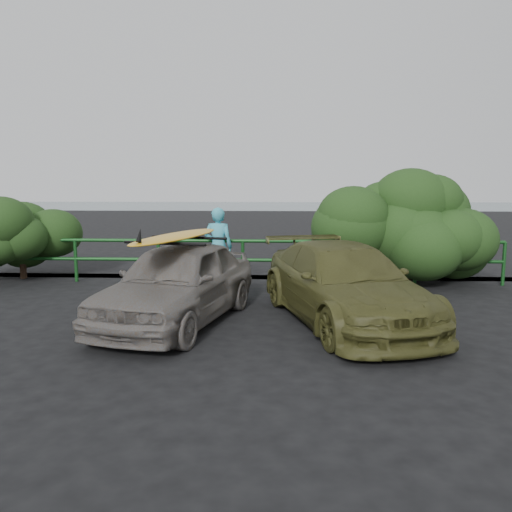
% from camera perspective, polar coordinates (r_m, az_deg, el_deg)
% --- Properties ---
extents(ground, '(80.00, 80.00, 0.00)m').
position_cam_1_polar(ground, '(7.17, -12.71, -10.63)').
color(ground, black).
extents(ocean, '(200.00, 200.00, 0.00)m').
position_cam_1_polar(ocean, '(66.61, 1.16, 6.01)').
color(ocean, slate).
rests_on(ocean, ground).
extents(guardrail, '(14.00, 0.08, 1.04)m').
position_cam_1_polar(guardrail, '(11.82, -6.36, -0.57)').
color(guardrail, '#144618').
rests_on(guardrail, ground).
extents(shrub_left, '(3.20, 2.40, 1.95)m').
position_cam_1_polar(shrub_left, '(13.74, -26.30, 1.77)').
color(shrub_left, '#214017').
rests_on(shrub_left, ground).
extents(shrub_right, '(3.20, 2.40, 2.49)m').
position_cam_1_polar(shrub_right, '(12.48, 17.30, 2.92)').
color(shrub_right, '#214017').
rests_on(shrub_right, ground).
extents(sedan, '(2.52, 4.26, 1.36)m').
position_cam_1_polar(sedan, '(8.40, -8.88, -2.99)').
color(sedan, slate).
rests_on(sedan, ground).
extents(olive_vehicle, '(3.03, 4.83, 1.31)m').
position_cam_1_polar(olive_vehicle, '(8.47, 10.01, -3.11)').
color(olive_vehicle, '#47481F').
rests_on(olive_vehicle, ground).
extents(man, '(0.70, 0.50, 1.80)m').
position_cam_1_polar(man, '(11.40, -4.35, 1.06)').
color(man, '#40ACC2').
rests_on(man, ground).
extents(roof_rack, '(1.59, 1.28, 0.05)m').
position_cam_1_polar(roof_rack, '(8.30, -8.99, 1.78)').
color(roof_rack, black).
rests_on(roof_rack, sedan).
extents(surfboard, '(1.30, 3.01, 0.09)m').
position_cam_1_polar(surfboard, '(8.29, -9.00, 2.24)').
color(surfboard, gold).
rests_on(surfboard, roof_rack).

